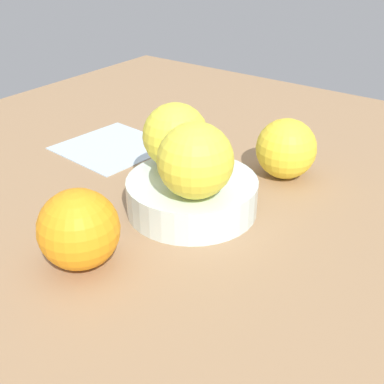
{
  "coord_description": "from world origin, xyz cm",
  "views": [
    {
      "loc": [
        -31.2,
        42.45,
        31.53
      ],
      "look_at": [
        0.0,
        0.0,
        2.45
      ],
      "focal_mm": 47.15,
      "sensor_mm": 36.0,
      "label": 1
    }
  ],
  "objects": [
    {
      "name": "ground_plane",
      "position": [
        0.0,
        0.0,
        -1.0
      ],
      "size": [
        110.0,
        110.0,
        2.0
      ],
      "primitive_type": "cube",
      "color": "#997551"
    },
    {
      "name": "fruit_bowl",
      "position": [
        0.0,
        0.0,
        1.94
      ],
      "size": [
        15.7,
        15.7,
        4.09
      ],
      "color": "silver",
      "rests_on": "ground_plane"
    },
    {
      "name": "orange_in_bowl_0",
      "position": [
        3.86,
        -1.89,
        8.11
      ],
      "size": [
        8.04,
        8.04,
        8.04
      ],
      "primitive_type": "sphere",
      "color": "yellow",
      "rests_on": "fruit_bowl"
    },
    {
      "name": "orange_in_bowl_1",
      "position": [
        -2.42,
        2.68,
        8.3
      ],
      "size": [
        8.43,
        8.43,
        8.43
      ],
      "primitive_type": "sphere",
      "color": "yellow",
      "rests_on": "fruit_bowl"
    },
    {
      "name": "orange_loose_0",
      "position": [
        2.73,
        15.29,
        4.14
      ],
      "size": [
        8.29,
        8.29,
        8.29
      ],
      "primitive_type": "sphere",
      "color": "orange",
      "rests_on": "ground_plane"
    },
    {
      "name": "orange_loose_1",
      "position": [
        -4.77,
        -14.79,
        4.07
      ],
      "size": [
        8.14,
        8.14,
        8.14
      ],
      "primitive_type": "sphere",
      "color": "yellow",
      "rests_on": "ground_plane"
    },
    {
      "name": "folded_napkin",
      "position": [
        20.98,
        -7.85,
        0.15
      ],
      "size": [
        15.81,
        15.81,
        0.3
      ],
      "primitive_type": "cube",
      "rotation": [
        0.0,
        0.0,
        -0.1
      ],
      "color": "silver",
      "rests_on": "ground_plane"
    }
  ]
}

